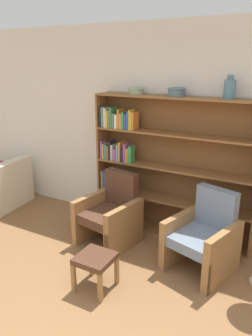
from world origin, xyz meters
The scene contains 8 objects.
wall_back centered at (0.00, 2.50, 1.38)m, with size 12.00×0.06×2.75m.
bookshelf centered at (-0.38, 2.33, 0.92)m, with size 2.15×0.30×1.86m.
bowl_terracotta centered at (-0.72, 2.31, 1.90)m, with size 0.21×0.21×0.08m.
bowl_brass centered at (-0.17, 2.31, 1.91)m, with size 0.23×0.23×0.10m.
vase_tall centered at (0.45, 2.31, 1.97)m, with size 0.13×0.13×0.26m.
armchair_leather centered at (-0.78, 1.74, 0.39)m, with size 0.75×0.78×0.91m.
armchair_cushioned centered at (0.44, 1.74, 0.39)m, with size 0.81×0.83×0.91m.
footstool centered at (-0.42, 0.86, 0.31)m, with size 0.36×0.36×0.38m.
Camera 1 is at (1.25, -1.51, 2.25)m, focal length 35.00 mm.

